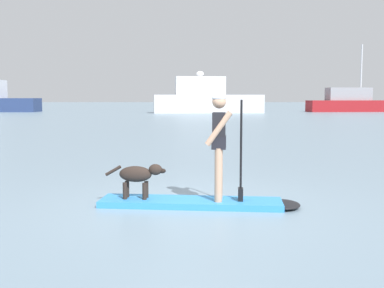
{
  "coord_description": "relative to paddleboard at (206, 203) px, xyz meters",
  "views": [
    {
      "loc": [
        0.02,
        -7.34,
        1.73
      ],
      "look_at": [
        0.0,
        1.0,
        0.9
      ],
      "focal_mm": 43.38,
      "sensor_mm": 36.0,
      "label": 1
    }
  ],
  "objects": [
    {
      "name": "ground_plane",
      "position": [
        -0.22,
        0.02,
        -0.05
      ],
      "size": [
        400.0,
        400.0,
        0.0
      ],
      "primitive_type": "plane",
      "color": "gray"
    },
    {
      "name": "paddleboard",
      "position": [
        0.0,
        0.0,
        0.0
      ],
      "size": [
        3.25,
        0.97,
        0.1
      ],
      "color": "#338CD8",
      "rests_on": "ground_plane"
    },
    {
      "name": "person_paddler",
      "position": [
        0.24,
        -0.02,
        1.03
      ],
      "size": [
        0.63,
        0.51,
        1.69
      ],
      "color": "tan",
      "rests_on": "paddleboard"
    },
    {
      "name": "dog",
      "position": [
        -1.07,
        0.1,
        0.43
      ],
      "size": [
        1.0,
        0.27,
        0.57
      ],
      "color": "#2D231E",
      "rests_on": "paddleboard"
    },
    {
      "name": "moored_boat_center",
      "position": [
        1.46,
        47.55,
        1.56
      ],
      "size": [
        13.04,
        4.61,
        4.89
      ],
      "color": "silver",
      "rests_on": "ground_plane"
    },
    {
      "name": "moored_boat_outer",
      "position": [
        20.5,
        52.25,
        1.11
      ],
      "size": [
        12.5,
        3.81,
        8.52
      ],
      "color": "maroon",
      "rests_on": "ground_plane"
    }
  ]
}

